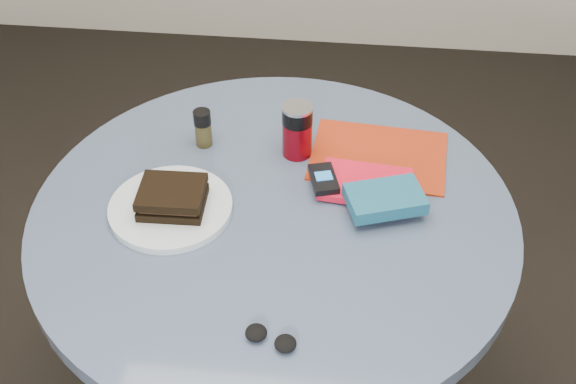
# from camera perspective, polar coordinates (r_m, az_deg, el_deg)

# --- Properties ---
(table) EXTENTS (1.00, 1.00, 0.75)m
(table) POSITION_cam_1_polar(r_m,az_deg,el_deg) (1.60, -1.07, -5.66)
(table) COLOR black
(table) RESTS_ON ground
(plate) EXTENTS (0.29, 0.29, 0.02)m
(plate) POSITION_cam_1_polar(r_m,az_deg,el_deg) (1.49, -9.25, -1.24)
(plate) COLOR silver
(plate) RESTS_ON table
(sandwich) EXTENTS (0.13, 0.11, 0.05)m
(sandwich) POSITION_cam_1_polar(r_m,az_deg,el_deg) (1.47, -9.13, -0.41)
(sandwich) COLOR black
(sandwich) RESTS_ON plate
(soda_can) EXTENTS (0.07, 0.07, 0.13)m
(soda_can) POSITION_cam_1_polar(r_m,az_deg,el_deg) (1.58, 0.73, 4.90)
(soda_can) COLOR #66050E
(soda_can) RESTS_ON table
(pepper_grinder) EXTENTS (0.05, 0.05, 0.09)m
(pepper_grinder) POSITION_cam_1_polar(r_m,az_deg,el_deg) (1.63, -6.74, 5.06)
(pepper_grinder) COLOR #3D361A
(pepper_grinder) RESTS_ON table
(magazine) EXTENTS (0.31, 0.25, 0.01)m
(magazine) POSITION_cam_1_polar(r_m,az_deg,el_deg) (1.62, 7.16, 2.85)
(magazine) COLOR #99270D
(magazine) RESTS_ON table
(red_book) EXTENTS (0.20, 0.14, 0.02)m
(red_book) POSITION_cam_1_polar(r_m,az_deg,el_deg) (1.53, 6.14, 0.63)
(red_book) COLOR red
(red_book) RESTS_ON magazine
(novel) EXTENTS (0.18, 0.14, 0.03)m
(novel) POSITION_cam_1_polar(r_m,az_deg,el_deg) (1.46, 7.67, -0.55)
(novel) COLOR navy
(novel) RESTS_ON red_book
(mp3_player) EXTENTS (0.07, 0.10, 0.02)m
(mp3_player) POSITION_cam_1_polar(r_m,az_deg,el_deg) (1.51, 2.82, 1.05)
(mp3_player) COLOR black
(mp3_player) RESTS_ON red_book
(headphones) EXTENTS (0.10, 0.07, 0.02)m
(headphones) POSITION_cam_1_polar(r_m,az_deg,el_deg) (1.25, -1.38, -11.47)
(headphones) COLOR black
(headphones) RESTS_ON table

